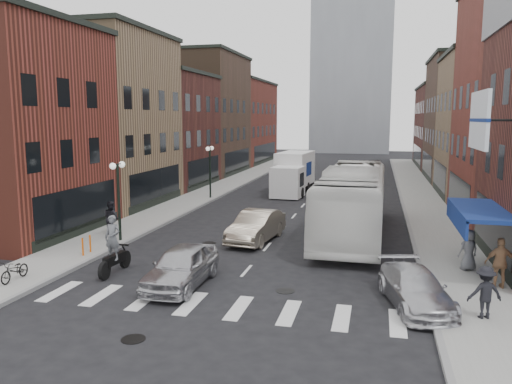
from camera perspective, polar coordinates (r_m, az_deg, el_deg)
ground at (r=19.99m, az=-1.85°, el=-9.84°), size 160.00×160.00×0.00m
sidewalk_left at (r=42.96m, az=-4.89°, el=0.15°), size 3.00×74.00×0.15m
sidewalk_right at (r=40.88m, az=18.32°, el=-0.68°), size 3.00×74.00×0.15m
curb_left at (r=42.52m, az=-2.97°, el=-0.02°), size 0.20×74.00×0.16m
curb_right at (r=40.80m, az=16.22°, el=-0.71°), size 0.20×74.00×0.16m
crosswalk_stripes at (r=17.29m, az=-4.59°, el=-12.85°), size 12.00×2.20×0.01m
bldg_left_mid_a at (r=38.03m, az=-18.37°, el=7.87°), size 10.30×10.20×12.30m
bldg_left_mid_b at (r=46.83m, az=-11.78°, el=6.93°), size 10.30×10.20×10.30m
bldg_left_far_a at (r=56.94m, az=-7.02°, el=8.80°), size 10.30×12.20×13.30m
bldg_left_far_b at (r=70.22m, az=-2.93°, el=7.97°), size 10.30×16.20×11.30m
bldg_right_mid_b at (r=43.41m, az=27.09°, el=6.74°), size 10.30×10.20×11.30m
bldg_right_far_a at (r=54.18m, az=24.48°, el=7.60°), size 10.30×12.20×12.30m
bldg_right_far_b at (r=68.00m, az=22.27°, el=6.91°), size 10.30×16.20×10.30m
awning_blue at (r=21.43m, az=23.76°, el=-2.06°), size 1.80×5.00×0.78m
billboard_sign at (r=19.09m, az=24.41°, el=7.29°), size 1.52×3.00×3.70m
distant_tower at (r=98.20m, az=11.14°, el=19.33°), size 14.00×14.00×50.00m
streetlamp_near at (r=25.77m, az=-15.47°, el=0.67°), size 0.32×1.22×4.11m
streetlamp_far at (r=38.52m, az=-5.29°, el=3.44°), size 0.32×1.22×4.11m
bike_rack at (r=24.04m, az=-18.80°, el=-5.77°), size 0.08×0.68×0.80m
box_truck at (r=41.71m, az=4.26°, el=2.12°), size 2.79×7.94×3.39m
motorcycle_rider at (r=21.01m, az=-15.97°, el=-6.03°), size 0.69×2.39×2.43m
transit_bus at (r=27.23m, az=11.02°, el=-1.01°), size 3.32×13.41×3.72m
sedan_left_near at (r=19.13m, az=-8.52°, el=-8.38°), size 1.85×4.51×1.53m
sedan_left_far at (r=25.58m, az=0.03°, el=-3.93°), size 2.26×4.91×1.56m
curb_car at (r=17.78m, az=17.75°, el=-10.48°), size 2.77×4.63×1.26m
parked_bicycle at (r=21.23m, az=-25.85°, el=-8.06°), size 0.60×1.54×0.80m
ped_left_solo at (r=27.45m, az=-16.22°, el=-2.85°), size 1.00×0.82×1.79m
ped_right_a at (r=17.15m, az=24.70°, el=-10.37°), size 1.16×0.78×1.64m
ped_right_b at (r=20.26m, az=26.16°, el=-7.29°), size 1.12×0.62×1.86m
ped_right_c at (r=22.05m, az=23.12°, el=-6.09°), size 0.98×0.85×1.69m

